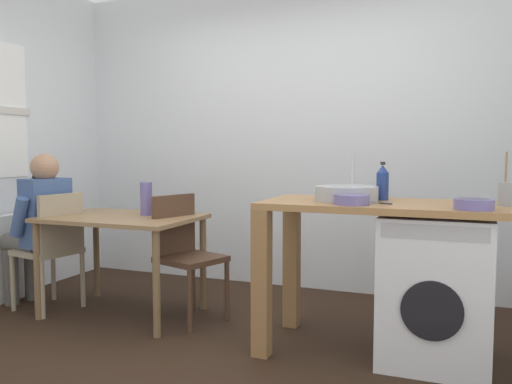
# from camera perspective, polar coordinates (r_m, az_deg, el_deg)

# --- Properties ---
(ground_plane) EXTENTS (5.46, 5.46, 0.00)m
(ground_plane) POSITION_cam_1_polar(r_m,az_deg,el_deg) (3.38, -5.40, -16.77)
(ground_plane) COLOR black
(wall_back) EXTENTS (4.60, 0.10, 2.70)m
(wall_back) POSITION_cam_1_polar(r_m,az_deg,el_deg) (4.78, 4.13, 6.00)
(wall_back) COLOR silver
(wall_back) RESTS_ON ground_plane
(dining_table) EXTENTS (1.10, 0.76, 0.74)m
(dining_table) POSITION_cam_1_polar(r_m,az_deg,el_deg) (4.08, -14.13, -3.85)
(dining_table) COLOR olive
(dining_table) RESTS_ON ground_plane
(chair_person_seat) EXTENTS (0.47, 0.47, 0.90)m
(chair_person_seat) POSITION_cam_1_polar(r_m,az_deg,el_deg) (4.35, -20.85, -5.29)
(chair_person_seat) COLOR gray
(chair_person_seat) RESTS_ON ground_plane
(chair_opposite) EXTENTS (0.51, 0.51, 0.90)m
(chair_opposite) POSITION_cam_1_polar(r_m,az_deg,el_deg) (3.90, -7.70, -6.14)
(chair_opposite) COLOR #4C3323
(chair_opposite) RESTS_ON ground_plane
(seated_person) EXTENTS (0.54, 0.54, 1.20)m
(seated_person) POSITION_cam_1_polar(r_m,az_deg,el_deg) (4.46, -22.14, -2.97)
(seated_person) COLOR #595651
(seated_person) RESTS_ON ground_plane
(kitchen_counter) EXTENTS (1.50, 0.68, 0.92)m
(kitchen_counter) POSITION_cam_1_polar(r_m,az_deg,el_deg) (3.28, 10.47, -3.73)
(kitchen_counter) COLOR #9E7042
(kitchen_counter) RESTS_ON ground_plane
(washing_machine) EXTENTS (0.60, 0.61, 0.86)m
(washing_machine) POSITION_cam_1_polar(r_m,az_deg,el_deg) (3.29, 18.62, -9.77)
(washing_machine) COLOR silver
(washing_machine) RESTS_ON ground_plane
(sink_basin) EXTENTS (0.38, 0.38, 0.09)m
(sink_basin) POSITION_cam_1_polar(r_m,az_deg,el_deg) (3.27, 9.63, -0.16)
(sink_basin) COLOR #9EA0A5
(sink_basin) RESTS_ON kitchen_counter
(tap) EXTENTS (0.02, 0.02, 0.28)m
(tap) POSITION_cam_1_polar(r_m,az_deg,el_deg) (3.44, 10.28, 1.65)
(tap) COLOR #B2B2B7
(tap) RESTS_ON kitchen_counter
(bottle_tall_green) EXTENTS (0.08, 0.08, 0.24)m
(bottle_tall_green) POSITION_cam_1_polar(r_m,az_deg,el_deg) (3.37, 13.37, 0.97)
(bottle_tall_green) COLOR navy
(bottle_tall_green) RESTS_ON kitchen_counter
(mixing_bowl) EXTENTS (0.21, 0.21, 0.06)m
(mixing_bowl) POSITION_cam_1_polar(r_m,az_deg,el_deg) (3.06, 10.18, -0.73)
(mixing_bowl) COLOR slate
(mixing_bowl) RESTS_ON kitchen_counter
(utensil_crock) EXTENTS (0.11, 0.11, 0.30)m
(utensil_crock) POSITION_cam_1_polar(r_m,az_deg,el_deg) (3.25, 25.40, -0.12)
(utensil_crock) COLOR gray
(utensil_crock) RESTS_ON kitchen_counter
(colander) EXTENTS (0.20, 0.20, 0.06)m
(colander) POSITION_cam_1_polar(r_m,az_deg,el_deg) (2.98, 22.25, -1.16)
(colander) COLOR slate
(colander) RESTS_ON kitchen_counter
(vase) EXTENTS (0.09, 0.09, 0.25)m
(vase) POSITION_cam_1_polar(r_m,az_deg,el_deg) (4.05, -11.64, -0.71)
(vase) COLOR slate
(vase) RESTS_ON dining_table
(scissors) EXTENTS (0.15, 0.06, 0.01)m
(scissors) POSITION_cam_1_polar(r_m,az_deg,el_deg) (3.14, 13.04, -1.16)
(scissors) COLOR #B2B2B7
(scissors) RESTS_ON kitchen_counter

